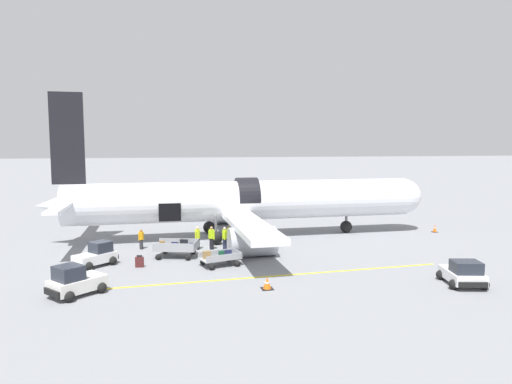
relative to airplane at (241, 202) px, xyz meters
The scene contains 16 objects.
ground_plane 4.44m from the airplane, 130.80° to the right, with size 500.00×500.00×0.00m, color gray.
apron_marking_line 12.08m from the airplane, 88.43° to the right, with size 20.61×0.96×0.01m.
airplane is the anchor object (origin of this frame).
baggage_tug_lead 17.13m from the airplane, 131.02° to the right, with size 3.07×2.90×1.62m.
baggage_tug_mid 18.50m from the airplane, 58.66° to the right, with size 2.55×3.07×1.44m.
baggage_tug_rear 13.05m from the airplane, 147.03° to the right, with size 2.83×2.69×1.53m.
baggage_cart_loading 8.35m from the airplane, 134.08° to the right, with size 3.90×2.65×1.16m.
baggage_cart_queued 9.48m from the airplane, 109.12° to the right, with size 3.50×2.26×0.99m.
ground_crew_loader_a 5.88m from the airplane, 136.73° to the right, with size 0.54×0.56×1.72m.
ground_crew_loader_b 8.83m from the airplane, 161.07° to the right, with size 0.49×0.49×1.53m.
ground_crew_driver 5.04m from the airplane, 116.15° to the right, with size 0.42×0.58×1.67m.
ground_crew_supervisor 5.38m from the airplane, 127.00° to the right, with size 0.55×0.55×1.72m.
ground_crew_helper 3.93m from the airplane, 117.10° to the right, with size 0.46×0.55×1.58m.
suitcase_on_tarmac_upright 11.64m from the airplane, 135.40° to the right, with size 0.55×0.24×0.79m.
safety_cone_nose 17.53m from the airplane, ahead, with size 0.46×0.46×0.72m.
safety_cone_engine_left 14.29m from the airplane, 94.96° to the right, with size 0.64×0.64×0.65m.
Camera 1 is at (-4.85, -34.70, 7.74)m, focal length 32.00 mm.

